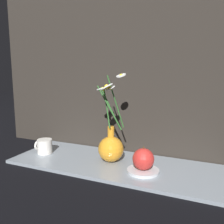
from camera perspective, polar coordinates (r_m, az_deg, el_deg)
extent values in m
plane|color=black|center=(1.01, 0.22, -12.15)|extent=(6.00, 6.00, 0.00)
cube|color=gray|center=(1.00, 0.22, -11.83)|extent=(0.81, 0.30, 0.01)
cube|color=#2D2823|center=(1.10, 3.94, 18.89)|extent=(1.31, 0.02, 1.10)
sphere|color=orange|center=(1.00, -0.25, -8.47)|extent=(0.10, 0.10, 0.10)
cylinder|color=orange|center=(0.98, -0.26, -4.86)|extent=(0.03, 0.03, 0.05)
cylinder|color=#336B2D|center=(0.92, -0.72, 0.95)|extent=(0.09, 0.03, 0.16)
cylinder|color=white|center=(0.86, -1.24, 5.79)|extent=(0.05, 0.06, 0.03)
sphere|color=yellow|center=(0.86, -1.24, 5.79)|extent=(0.02, 0.02, 0.02)
cylinder|color=#336B2D|center=(0.93, 0.85, 2.23)|extent=(0.05, 0.06, 0.20)
cylinder|color=white|center=(0.89, 2.08, 8.33)|extent=(0.05, 0.05, 0.02)
sphere|color=yellow|center=(0.89, 2.08, 8.33)|extent=(0.01, 0.01, 0.01)
cylinder|color=#336B2D|center=(0.95, -1.17, 0.85)|extent=(0.04, 0.03, 0.15)
cylinder|color=white|center=(0.93, -2.14, 5.23)|extent=(0.06, 0.06, 0.02)
sphere|color=yellow|center=(0.93, -2.14, 5.23)|extent=(0.02, 0.02, 0.02)
cylinder|color=#336B2D|center=(0.92, -0.32, 0.84)|extent=(0.07, 0.03, 0.16)
cylinder|color=white|center=(0.88, -0.39, 5.48)|extent=(0.05, 0.05, 0.02)
sphere|color=yellow|center=(0.88, -0.39, 5.48)|extent=(0.01, 0.01, 0.01)
cylinder|color=silver|center=(1.14, -15.11, -7.57)|extent=(0.06, 0.06, 0.06)
torus|color=silver|center=(1.16, -16.55, -7.29)|extent=(0.01, 0.04, 0.04)
cylinder|color=silver|center=(0.92, 7.11, -13.17)|extent=(0.12, 0.12, 0.01)
sphere|color=red|center=(0.91, 7.17, -10.63)|extent=(0.08, 0.08, 0.08)
cylinder|color=#4C3819|center=(0.89, 7.23, -8.06)|extent=(0.00, 0.00, 0.01)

